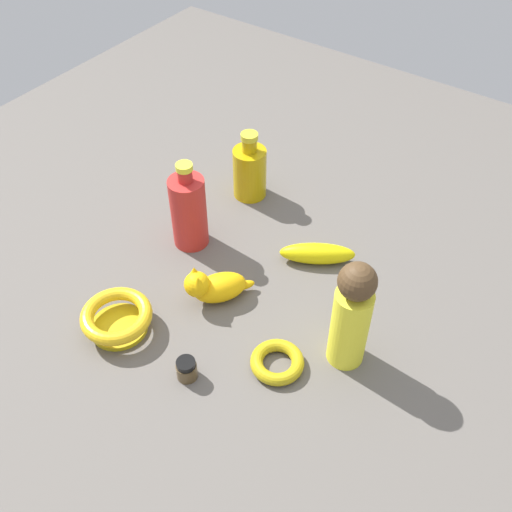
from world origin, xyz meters
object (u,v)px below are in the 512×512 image
object	(u,v)px
nail_polish_jar	(187,369)
cat_figurine	(214,286)
bottle_short	(250,171)
person_figure_adult	(351,316)
bangle	(277,362)
bowl	(117,318)
banana	(317,254)
bottle_tall	(189,211)

from	to	relation	value
nail_polish_jar	cat_figurine	bearing A→B (deg)	112.80
bottle_short	cat_figurine	size ratio (longest dim) A/B	1.34
bottle_short	cat_figurine	world-z (taller)	bottle_short
person_figure_adult	nail_polish_jar	bearing A→B (deg)	-136.05
bangle	person_figure_adult	world-z (taller)	person_figure_adult
bottle_short	nail_polish_jar	distance (m)	0.53
person_figure_adult	cat_figurine	size ratio (longest dim) A/B	1.86
nail_polish_jar	bowl	bearing A→B (deg)	177.53
banana	cat_figurine	xyz separation A→B (m)	(-0.11, -0.21, 0.01)
cat_figurine	nail_polish_jar	size ratio (longest dim) A/B	2.94
bowl	nail_polish_jar	distance (m)	0.18
bangle	person_figure_adult	size ratio (longest dim) A/B	0.42
bangle	bottle_short	bearing A→B (deg)	131.31
banana	bottle_tall	bearing A→B (deg)	-10.14
bangle	bottle_tall	distance (m)	0.38
bowl	bottle_short	xyz separation A→B (m)	(-0.03, 0.48, 0.04)
bottle_tall	cat_figurine	xyz separation A→B (m)	(0.15, -0.10, -0.05)
bottle_tall	cat_figurine	bearing A→B (deg)	-35.33
bowl	bottle_short	world-z (taller)	bottle_short
bowl	nail_polish_jar	xyz separation A→B (m)	(0.18, -0.01, -0.01)
banana	nail_polish_jar	distance (m)	0.38
person_figure_adult	nail_polish_jar	size ratio (longest dim) A/B	5.48
bottle_tall	bangle	bearing A→B (deg)	-26.16
bowl	person_figure_adult	size ratio (longest dim) A/B	0.58
bangle	nail_polish_jar	distance (m)	0.16
banana	person_figure_adult	size ratio (longest dim) A/B	0.68
cat_figurine	person_figure_adult	bearing A→B (deg)	5.64
banana	bangle	distance (m)	0.28
bangle	cat_figurine	size ratio (longest dim) A/B	0.78
banana	nail_polish_jar	world-z (taller)	banana
person_figure_adult	cat_figurine	xyz separation A→B (m)	(-0.28, -0.03, -0.08)
bottle_short	nail_polish_jar	bearing A→B (deg)	-66.65
person_figure_adult	bottle_tall	bearing A→B (deg)	170.01
nail_polish_jar	banana	bearing A→B (deg)	84.02
bottle_tall	nail_polish_jar	size ratio (longest dim) A/B	4.82
bottle_tall	nail_polish_jar	bearing A→B (deg)	-51.71
person_figure_adult	bottle_short	xyz separation A→B (m)	(-0.42, 0.28, -0.05)
bangle	bottle_short	distance (m)	0.50
bottle_short	person_figure_adult	bearing A→B (deg)	-34.14
banana	bottle_short	distance (m)	0.27
bangle	person_figure_adult	bearing A→B (deg)	45.48
bangle	bottle_short	xyz separation A→B (m)	(-0.33, 0.37, 0.06)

